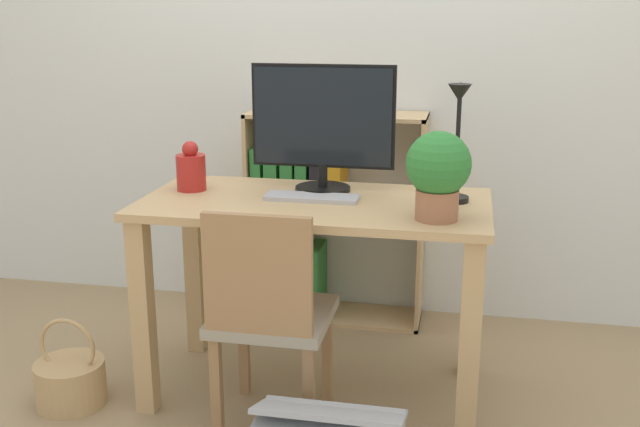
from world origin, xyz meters
name	(u,v)px	position (x,y,z in m)	size (l,w,h in m)	color
ground_plane	(315,390)	(0.00, 0.00, 0.00)	(10.00, 10.00, 0.00)	#997F5B
wall_back	(355,41)	(0.00, 0.92, 1.30)	(8.00, 0.05, 2.60)	silver
desk	(315,242)	(0.00, 0.00, 0.61)	(1.27, 0.64, 0.77)	tan
monitor	(323,122)	(0.00, 0.16, 1.03)	(0.55, 0.21, 0.48)	black
keyboard	(312,197)	(-0.01, 0.01, 0.78)	(0.34, 0.11, 0.02)	#B2B2B7
vase	(191,170)	(-0.50, 0.06, 0.85)	(0.11, 0.11, 0.19)	#B2231E
desk_lamp	(458,132)	(0.50, 0.03, 1.04)	(0.10, 0.19, 0.43)	black
potted_plant	(438,171)	(0.45, -0.17, 0.94)	(0.21, 0.21, 0.30)	#9E6647
chair	(268,312)	(-0.10, -0.30, 0.45)	(0.40, 0.40, 0.82)	#9E937F
bookshelf	(309,220)	(-0.18, 0.74, 0.48)	(0.82, 0.28, 0.99)	tan
basket	(70,380)	(-0.89, -0.28, 0.09)	(0.26, 0.26, 0.35)	tan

